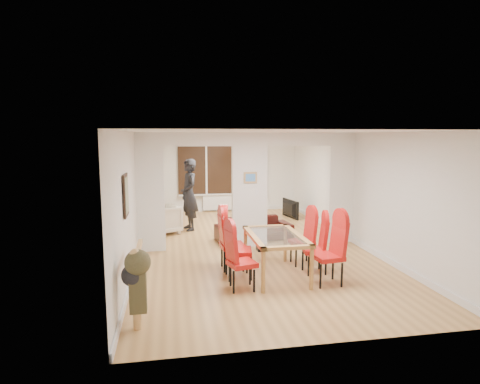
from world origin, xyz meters
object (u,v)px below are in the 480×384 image
object	(u,v)px
dining_chair_rb	(315,246)
dining_chair_lc	(232,241)
dining_chair_ra	(328,252)
television	(288,209)
dining_table	(275,255)
dining_chair_lb	(238,246)
person	(189,195)
coffee_table	(251,221)
dining_chair_la	(242,259)
bowl	(253,216)
sofa	(254,229)
bottle	(259,212)
armchair	(162,219)
dining_chair_rc	(302,239)

from	to	relation	value
dining_chair_rb	dining_chair_lc	bearing A→B (deg)	171.83
dining_chair_ra	television	bearing A→B (deg)	71.74
television	dining_chair_lc	bearing A→B (deg)	140.26
dining_table	dining_chair_lb	size ratio (longest dim) A/B	1.41
dining_chair_ra	television	distance (m)	5.63
person	television	xyz separation A→B (m)	(3.08, 1.07, -0.68)
coffee_table	dining_chair_la	bearing A→B (deg)	-103.34
dining_chair_lc	bowl	bearing A→B (deg)	68.43
sofa	bowl	size ratio (longest dim) A/B	9.28
dining_chair_lb	person	distance (m)	3.96
dining_table	person	world-z (taller)	person
dining_chair_ra	coffee_table	bearing A→B (deg)	85.75
dining_chair_la	bowl	world-z (taller)	dining_chair_la
bottle	armchair	bearing A→B (deg)	-167.83
person	bowl	xyz separation A→B (m)	(1.82, 0.32, -0.71)
dining_chair_la	dining_chair_rc	bearing A→B (deg)	23.09
dining_chair_la	dining_chair_lb	bearing A→B (deg)	71.82
television	dining_chair_la	bearing A→B (deg)	144.94
dining_chair_lb	dining_chair_lc	distance (m)	0.48
dining_chair_la	dining_chair_lb	world-z (taller)	dining_chair_lb
dining_chair_rb	television	size ratio (longest dim) A/B	1.05
dining_chair_lb	bowl	bearing A→B (deg)	83.45
dining_chair_ra	dining_chair_rc	xyz separation A→B (m)	(-0.08, 1.11, -0.06)
dining_chair_ra	armchair	world-z (taller)	dining_chair_ra
dining_chair_rc	armchair	world-z (taller)	dining_chair_rc
dining_chair_ra	dining_chair_rb	size ratio (longest dim) A/B	1.12
dining_chair_rb	person	world-z (taller)	person
person	bottle	bearing A→B (deg)	83.94
television	bowl	bearing A→B (deg)	109.56
dining_chair_lb	dining_chair_ra	bearing A→B (deg)	-13.04
person	armchair	bearing A→B (deg)	-81.75
coffee_table	dining_table	bearing A→B (deg)	-95.63
television	coffee_table	distance (m)	1.51
dining_chair_rc	dining_chair_la	bearing A→B (deg)	-151.81
dining_chair_ra	television	xyz separation A→B (m)	(0.97, 5.53, -0.29)
dining_chair_ra	armchair	size ratio (longest dim) A/B	1.40
person	dining_chair_lb	bearing A→B (deg)	-4.42
dining_chair_rb	television	bearing A→B (deg)	88.45
coffee_table	armchair	bearing A→B (deg)	-165.64
dining_chair_ra	person	world-z (taller)	person
dining_chair_ra	bowl	xyz separation A→B (m)	(-0.30, 4.78, -0.32)
dining_table	bowl	distance (m)	4.25
dining_table	sofa	xyz separation A→B (m)	(0.15, 2.57, -0.11)
armchair	coffee_table	distance (m)	2.59
dining_chair_la	dining_table	bearing A→B (deg)	22.13
dining_chair_lc	person	bearing A→B (deg)	96.58
dining_chair_lc	armchair	bearing A→B (deg)	109.58
dining_chair_lc	bottle	xyz separation A→B (m)	(1.36, 3.70, -0.18)
sofa	person	world-z (taller)	person
dining_chair_la	dining_chair_rb	xyz separation A→B (m)	(1.46, 0.56, -0.01)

